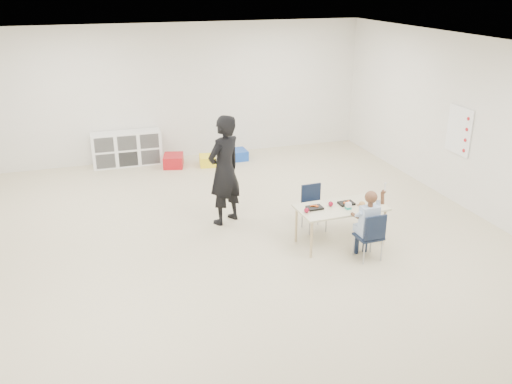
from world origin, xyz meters
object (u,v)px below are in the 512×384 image
object	(u,v)px
chair_near	(369,235)
adult	(224,170)
table	(340,225)
cubby_shelf	(127,148)
child	(370,222)

from	to	relation	value
chair_near	adult	world-z (taller)	adult
table	chair_near	xyz separation A→B (m)	(0.17, -0.53, 0.05)
table	cubby_shelf	world-z (taller)	cubby_shelf
chair_near	child	size ratio (longest dim) A/B	0.63
chair_near	child	world-z (taller)	child
child	adult	distance (m)	2.38
adult	child	bearing A→B (deg)	100.30
table	chair_near	bearing A→B (deg)	-74.44
table	cubby_shelf	xyz separation A→B (m)	(-2.59, 4.59, 0.05)
chair_near	table	bearing A→B (deg)	105.56
cubby_shelf	chair_near	bearing A→B (deg)	-61.70
chair_near	adult	xyz separation A→B (m)	(-1.56, 1.78, 0.52)
child	table	bearing A→B (deg)	105.56
child	cubby_shelf	xyz separation A→B (m)	(-2.76, 5.13, -0.20)
child	chair_near	bearing A→B (deg)	0.00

